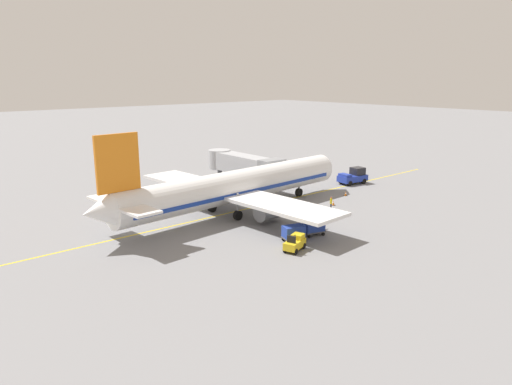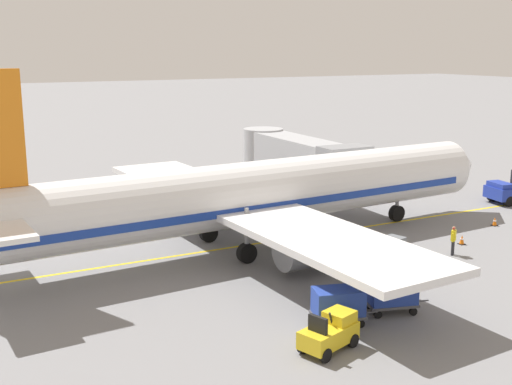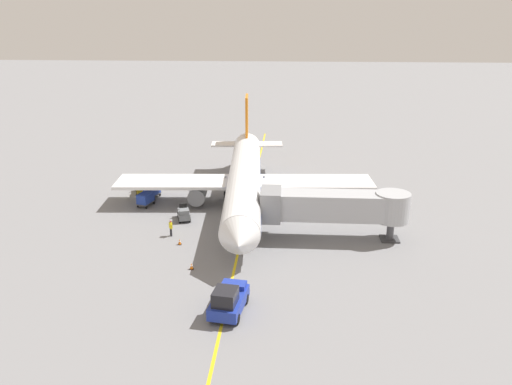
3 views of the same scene
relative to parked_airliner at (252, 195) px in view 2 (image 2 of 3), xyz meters
The scene contains 11 objects.
ground_plane 3.42m from the parked_airliner, 113.62° to the left, with size 400.00×400.00×0.00m, color slate.
gate_lead_in_line 3.42m from the parked_airliner, 113.62° to the left, with size 0.24×80.00×0.01m, color gold.
parked_airliner is the anchor object (origin of this frame).
jet_bridge 13.12m from the parked_airliner, 137.10° to the left, with size 14.54×3.50×4.98m.
baggage_tug_lead 13.98m from the parked_airliner, 14.55° to the right, with size 1.95×2.75×1.62m.
baggage_tug_trailing 8.37m from the parked_airliner, 39.16° to the left, with size 1.87×2.73×1.62m.
baggage_cart_front 11.77m from the parked_airliner, ahead, with size 1.87×2.98×1.58m.
baggage_cart_second_in_train 11.84m from the parked_airliner, ahead, with size 1.87×2.98×1.58m.
ground_crew_wing_walker 11.76m from the parked_airliner, 54.87° to the left, with size 0.49×0.65×1.69m.
safety_cone_nose_left 17.04m from the parked_airliner, 78.81° to the left, with size 0.36×0.36×0.59m.
safety_cone_nose_right 12.95m from the parked_airliner, 64.86° to the left, with size 0.36×0.36×0.59m.
Camera 2 is at (33.29, -18.05, 11.54)m, focal length 45.55 mm.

